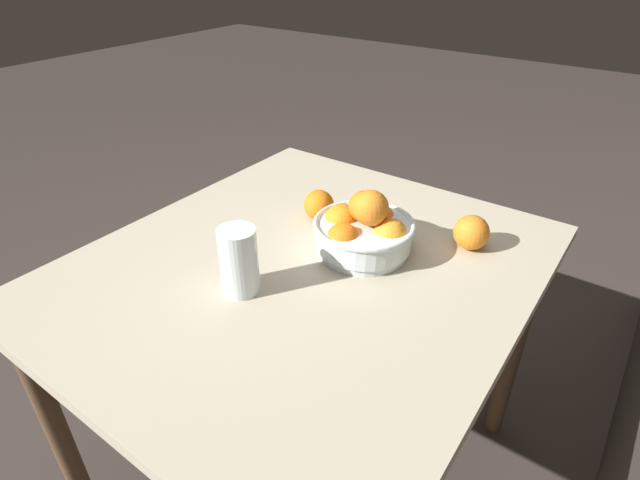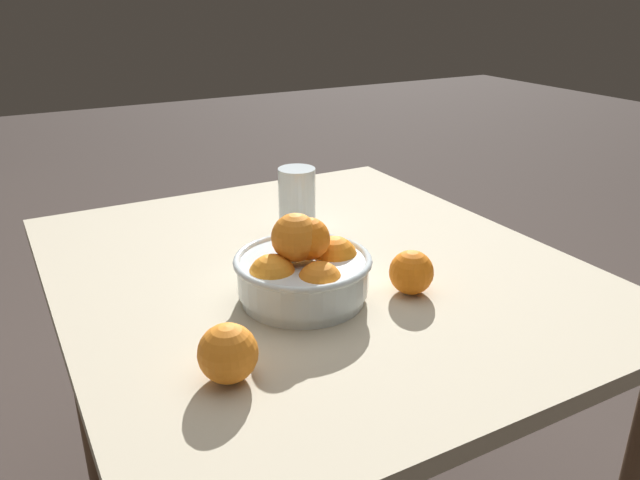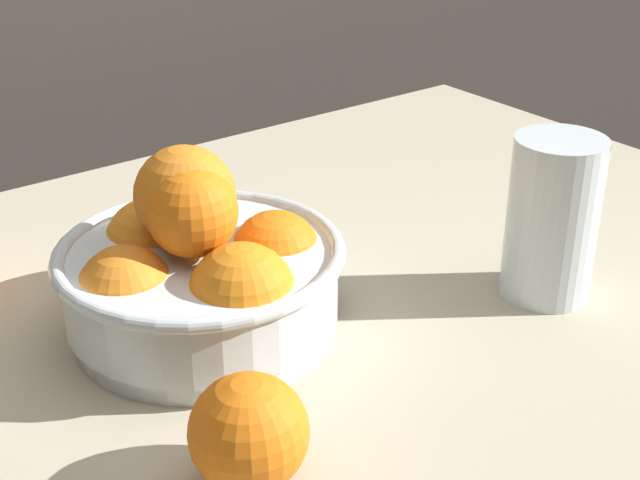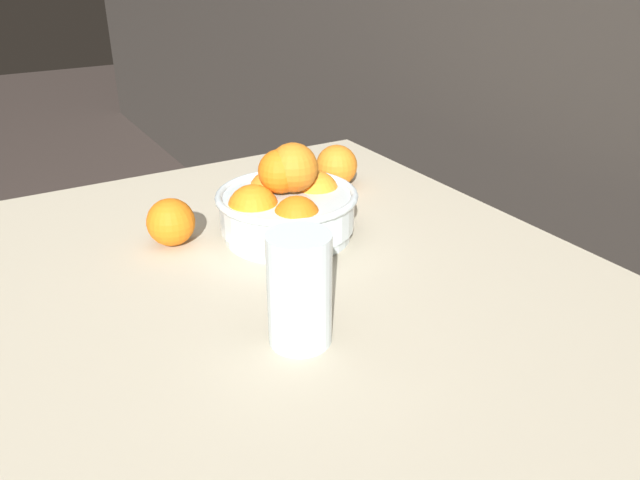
# 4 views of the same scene
# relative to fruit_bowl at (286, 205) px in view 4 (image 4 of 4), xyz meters

# --- Properties ---
(dining_table) EXTENTS (1.04, 0.92, 0.74)m
(dining_table) POSITION_rel_fruit_bowl_xyz_m (0.12, -0.08, -0.14)
(dining_table) COLOR #B7AD93
(dining_table) RESTS_ON ground_plane
(fruit_bowl) EXTENTS (0.23, 0.23, 0.15)m
(fruit_bowl) POSITION_rel_fruit_bowl_xyz_m (0.00, 0.00, 0.00)
(fruit_bowl) COLOR silver
(fruit_bowl) RESTS_ON dining_table
(juice_glass) EXTENTS (0.08, 0.08, 0.14)m
(juice_glass) POSITION_rel_fruit_bowl_xyz_m (0.27, -0.12, 0.01)
(juice_glass) COLOR #F4A314
(juice_glass) RESTS_ON dining_table
(orange_loose_near_bowl) EXTENTS (0.08, 0.08, 0.08)m
(orange_loose_near_bowl) POSITION_rel_fruit_bowl_xyz_m (-0.16, 0.19, -0.01)
(orange_loose_near_bowl) COLOR orange
(orange_loose_near_bowl) RESTS_ON dining_table
(orange_loose_front) EXTENTS (0.08, 0.08, 0.08)m
(orange_loose_front) POSITION_rel_fruit_bowl_xyz_m (-0.07, -0.17, -0.02)
(orange_loose_front) COLOR orange
(orange_loose_front) RESTS_ON dining_table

